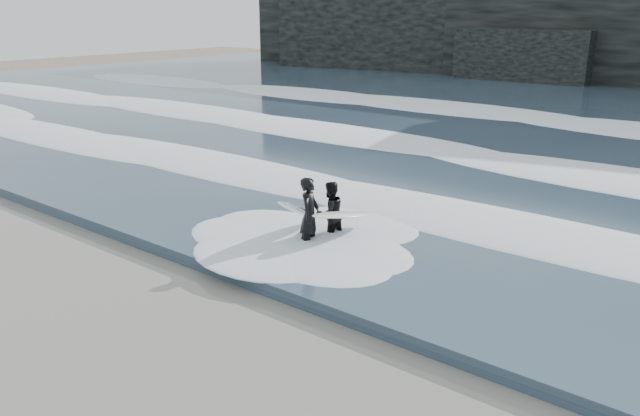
# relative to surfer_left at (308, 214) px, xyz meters

# --- Properties ---
(ground) EXTENTS (120.00, 120.00, 0.00)m
(ground) POSITION_rel_surfer_left_xyz_m (-0.87, -5.46, -0.91)
(ground) COLOR #7D6553
(ground) RESTS_ON ground
(sea) EXTENTS (90.00, 52.00, 0.30)m
(sea) POSITION_rel_surfer_left_xyz_m (-0.87, 23.54, -0.76)
(sea) COLOR #304154
(sea) RESTS_ON ground
(foam_near) EXTENTS (60.00, 3.20, 0.20)m
(foam_near) POSITION_rel_surfer_left_xyz_m (-0.87, 3.54, -0.51)
(foam_near) COLOR white
(foam_near) RESTS_ON sea
(foam_mid) EXTENTS (60.00, 4.00, 0.24)m
(foam_mid) POSITION_rel_surfer_left_xyz_m (-0.87, 10.54, -0.49)
(foam_mid) COLOR white
(foam_mid) RESTS_ON sea
(foam_far) EXTENTS (60.00, 4.80, 0.30)m
(foam_far) POSITION_rel_surfer_left_xyz_m (-0.87, 19.54, -0.46)
(foam_far) COLOR white
(foam_far) RESTS_ON sea
(surfer_left) EXTENTS (1.21, 1.92, 1.81)m
(surfer_left) POSITION_rel_surfer_left_xyz_m (0.00, 0.00, 0.00)
(surfer_left) COLOR black
(surfer_left) RESTS_ON ground
(surfer_right) EXTENTS (1.19, 2.18, 1.57)m
(surfer_right) POSITION_rel_surfer_left_xyz_m (0.21, 0.68, -0.12)
(surfer_right) COLOR black
(surfer_right) RESTS_ON ground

